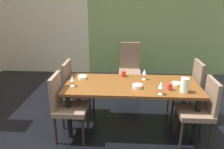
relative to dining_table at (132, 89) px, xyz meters
The scene contains 18 objects.
ground_plane 0.92m from the dining_table, 139.18° to the right, with size 6.23×6.21×0.02m, color black.
back_panel_interior 3.57m from the dining_table, 131.59° to the left, with size 2.55×0.10×2.59m, color beige.
garden_window_panel 2.82m from the dining_table, 73.39° to the left, with size 3.68×0.10×2.59m, color #748E4E.
dining_table is the anchor object (origin of this frame).
chair_head_far 1.39m from the dining_table, 90.22° to the left, with size 0.44×0.45×1.05m.
chair_left_far 0.98m from the dining_table, 161.56° to the left, with size 0.45×0.44×0.95m.
chair_right_near 0.98m from the dining_table, 18.49° to the right, with size 0.44×0.44×0.93m.
chair_left_near 0.98m from the dining_table, 161.55° to the right, with size 0.45×0.44×0.95m.
chair_right_far 0.98m from the dining_table, 18.38° to the left, with size 0.44×0.44×0.99m.
wine_glass_north 0.54m from the dining_table, 42.81° to the right, with size 0.07×0.07×0.18m.
wine_glass_corner 0.88m from the dining_table, behind, with size 0.07×0.07×0.16m.
wine_glass_near_window 0.34m from the dining_table, 45.66° to the left, with size 0.07×0.07×0.17m.
serving_bowl_left 0.65m from the dining_table, ahead, with size 0.14×0.14×0.04m, color #EEEFC5.
serving_bowl_front 0.19m from the dining_table, 63.40° to the right, with size 0.14×0.14×0.05m, color beige.
serving_bowl_west 0.79m from the dining_table, 167.55° to the left, with size 0.14×0.14×0.05m, color white.
cup_right 0.36m from the dining_table, 111.66° to the left, with size 0.07×0.07×0.09m, color red.
cup_rear 0.56m from the dining_table, 19.83° to the right, with size 0.07×0.07×0.09m, color red.
pitcher_near_shelf 0.76m from the dining_table, 19.27° to the right, with size 0.13×0.11×0.20m.
Camera 1 is at (0.38, -2.57, 1.93)m, focal length 35.00 mm.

